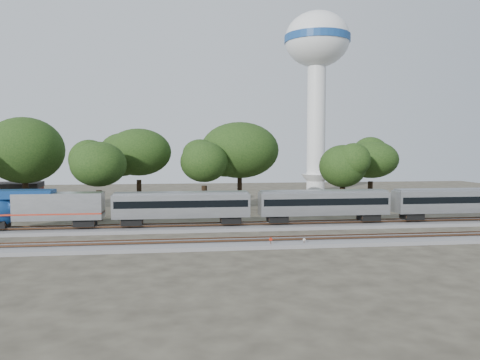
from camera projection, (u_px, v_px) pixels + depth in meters
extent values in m
plane|color=#383328|center=(219.00, 238.00, 52.05)|extent=(160.00, 160.00, 0.00)
cube|color=slate|center=(215.00, 227.00, 57.97)|extent=(160.00, 5.00, 0.40)
cube|color=brown|center=(216.00, 225.00, 57.23)|extent=(160.00, 0.08, 0.15)
cube|color=brown|center=(215.00, 223.00, 58.65)|extent=(160.00, 0.08, 0.15)
cube|color=slate|center=(222.00, 244.00, 48.07)|extent=(160.00, 5.00, 0.40)
cube|color=brown|center=(223.00, 241.00, 47.33)|extent=(160.00, 0.08, 0.15)
cube|color=brown|center=(222.00, 238.00, 48.75)|extent=(160.00, 0.08, 0.15)
cube|color=silver|center=(60.00, 206.00, 55.43)|extent=(10.10, 2.86, 3.14)
cube|color=navy|center=(18.00, 194.00, 54.74)|extent=(8.10, 2.80, 0.95)
cube|color=#AE2E1A|center=(50.00, 213.00, 55.35)|extent=(12.39, 2.90, 0.17)
cube|color=black|center=(85.00, 222.00, 55.94)|extent=(2.48, 2.10, 0.86)
cube|color=silver|center=(182.00, 205.00, 57.26)|extent=(16.58, 2.86, 2.86)
cube|color=black|center=(182.00, 203.00, 57.24)|extent=(16.01, 2.91, 0.86)
cube|color=gray|center=(182.00, 193.00, 57.16)|extent=(16.20, 2.29, 0.33)
cube|color=black|center=(132.00, 221.00, 56.63)|extent=(2.48, 2.10, 0.86)
cube|color=black|center=(231.00, 219.00, 58.14)|extent=(2.48, 2.10, 0.86)
cube|color=silver|center=(324.00, 203.00, 59.52)|extent=(16.58, 2.86, 2.86)
cube|color=black|center=(324.00, 201.00, 59.50)|extent=(16.01, 2.91, 0.86)
cube|color=gray|center=(324.00, 192.00, 59.42)|extent=(16.20, 2.29, 0.33)
cube|color=black|center=(277.00, 218.00, 58.89)|extent=(2.48, 2.10, 0.86)
cube|color=black|center=(368.00, 217.00, 60.40)|extent=(2.48, 2.10, 0.86)
cube|color=silver|center=(455.00, 201.00, 61.78)|extent=(16.58, 2.86, 2.86)
cube|color=black|center=(455.00, 199.00, 61.76)|extent=(16.01, 2.91, 0.86)
cube|color=gray|center=(455.00, 190.00, 61.67)|extent=(16.20, 2.29, 0.33)
cube|color=black|center=(412.00, 216.00, 61.15)|extent=(2.48, 2.10, 0.86)
cylinder|color=#512D19|center=(271.00, 243.00, 46.89)|extent=(0.06, 0.06, 0.94)
cylinder|color=#B11E0C|center=(271.00, 239.00, 46.86)|extent=(0.34, 0.08, 0.34)
cylinder|color=#512D19|center=(304.00, 243.00, 47.38)|extent=(0.05, 0.05, 0.80)
cylinder|color=silver|center=(304.00, 240.00, 47.36)|extent=(0.29, 0.05, 0.29)
cube|color=#512D19|center=(296.00, 246.00, 47.42)|extent=(0.52, 0.33, 0.30)
cylinder|color=silver|center=(316.00, 129.00, 104.48)|extent=(4.08, 4.08, 28.56)
cone|color=silver|center=(316.00, 183.00, 105.33)|extent=(6.53, 6.53, 4.08)
ellipsoid|color=silver|center=(317.00, 39.00, 103.11)|extent=(14.28, 14.28, 12.14)
cylinder|color=navy|center=(317.00, 39.00, 103.11)|extent=(14.44, 14.44, 1.63)
cube|color=brown|center=(11.00, 199.00, 75.23)|extent=(9.67, 7.27, 3.61)
cube|color=black|center=(10.00, 185.00, 75.07)|extent=(9.89, 7.49, 0.81)
cylinder|color=black|center=(26.00, 197.00, 70.43)|extent=(0.70, 0.70, 5.21)
ellipsoid|color=black|center=(24.00, 150.00, 69.94)|extent=(9.82, 9.82, 8.35)
cylinder|color=black|center=(99.00, 205.00, 64.40)|extent=(0.70, 0.70, 4.20)
ellipsoid|color=black|center=(98.00, 164.00, 64.01)|extent=(7.93, 7.93, 6.74)
cylinder|color=black|center=(139.00, 196.00, 72.96)|extent=(0.70, 0.70, 5.04)
ellipsoid|color=black|center=(139.00, 152.00, 72.48)|extent=(9.50, 9.50, 8.08)
cylinder|color=black|center=(204.00, 200.00, 71.53)|extent=(0.70, 0.70, 4.26)
ellipsoid|color=black|center=(204.00, 162.00, 71.13)|extent=(8.03, 8.03, 6.82)
cylinder|color=black|center=(240.00, 193.00, 76.97)|extent=(0.70, 0.70, 5.19)
ellipsoid|color=black|center=(240.00, 150.00, 76.48)|extent=(9.79, 9.79, 8.32)
cylinder|color=black|center=(342.00, 199.00, 73.30)|extent=(0.70, 0.70, 3.88)
ellipsoid|color=black|center=(343.00, 166.00, 72.93)|extent=(7.31, 7.31, 6.21)
cylinder|color=black|center=(370.00, 194.00, 79.41)|extent=(0.70, 0.70, 4.34)
ellipsoid|color=black|center=(371.00, 159.00, 79.00)|extent=(8.19, 8.19, 6.96)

